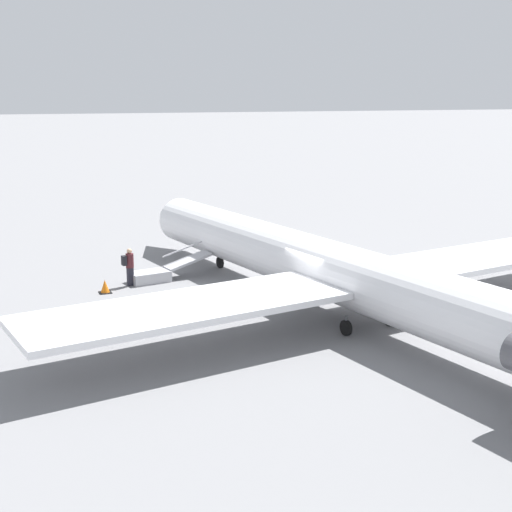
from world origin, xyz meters
The scene contains 5 objects.
ground_plane centered at (0.00, 0.00, 0.00)m, with size 600.00×600.00×0.00m, color slate.
airplane_main centered at (-0.90, -0.15, 1.82)m, with size 32.34×25.12×6.10m.
boarding_stairs centered at (7.34, 4.96, 0.36)m, with size 1.67×4.12×1.57m.
passenger centered at (6.95, 6.36, 1.00)m, with size 0.38×0.56×1.74m.
traffic_cone_near_stairs centered at (6.18, 7.62, 0.27)m, with size 0.54×0.54×0.59m.
Camera 1 is at (-24.31, 12.90, 8.56)m, focal length 50.00 mm.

